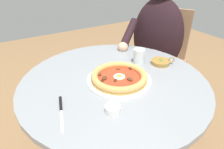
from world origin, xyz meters
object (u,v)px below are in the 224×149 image
object	(u,v)px
pizza_on_plate	(119,77)
water_glass	(139,57)
dining_table	(114,105)
steak_knife	(61,108)
olive_pan	(161,62)
diner_person	(154,61)
cafe_chair_diner	(160,53)
ramekin_capers	(113,109)

from	to	relation	value
pizza_on_plate	water_glass	size ratio (longest dim) A/B	3.78
dining_table	steak_knife	size ratio (longest dim) A/B	4.55
olive_pan	diner_person	size ratio (longest dim) A/B	0.10
dining_table	diner_person	xyz separation A→B (m)	(0.58, 0.32, -0.01)
olive_pan	water_glass	bearing A→B (deg)	143.00
pizza_on_plate	water_glass	distance (m)	0.23
pizza_on_plate	water_glass	bearing A→B (deg)	27.82
steak_knife	water_glass	bearing A→B (deg)	17.59
dining_table	cafe_chair_diner	world-z (taller)	cafe_chair_diner
dining_table	steak_knife	distance (m)	0.36
cafe_chair_diner	dining_table	bearing A→B (deg)	-150.99
cafe_chair_diner	diner_person	bearing A→B (deg)	-151.63
pizza_on_plate	olive_pan	xyz separation A→B (m)	(0.31, 0.03, -0.01)
water_glass	diner_person	distance (m)	0.48
steak_knife	cafe_chair_diner	distance (m)	1.13
pizza_on_plate	steak_knife	bearing A→B (deg)	-169.77
steak_knife	ramekin_capers	world-z (taller)	ramekin_capers
diner_person	cafe_chair_diner	world-z (taller)	diner_person
pizza_on_plate	olive_pan	distance (m)	0.31
water_glass	steak_knife	distance (m)	0.55
dining_table	pizza_on_plate	size ratio (longest dim) A/B	2.94
dining_table	cafe_chair_diner	distance (m)	0.81
pizza_on_plate	olive_pan	bearing A→B (deg)	5.95
olive_pan	diner_person	distance (m)	0.45
steak_knife	pizza_on_plate	bearing A→B (deg)	10.23
dining_table	water_glass	world-z (taller)	water_glass
ramekin_capers	cafe_chair_diner	world-z (taller)	cafe_chair_diner
dining_table	steak_knife	world-z (taller)	steak_knife
dining_table	ramekin_capers	xyz separation A→B (m)	(-0.13, -0.21, 0.18)
dining_table	ramekin_capers	size ratio (longest dim) A/B	15.27
ramekin_capers	water_glass	bearing A→B (deg)	39.64
water_glass	olive_pan	bearing A→B (deg)	-37.00
diner_person	cafe_chair_diner	bearing A→B (deg)	28.37
water_glass	ramekin_capers	size ratio (longest dim) A/B	1.38
dining_table	diner_person	distance (m)	0.66
water_glass	dining_table	bearing A→B (deg)	-159.13
pizza_on_plate	cafe_chair_diner	distance (m)	0.83
water_glass	steak_knife	size ratio (longest dim) A/B	0.41
water_glass	cafe_chair_diner	world-z (taller)	cafe_chair_diner
olive_pan	cafe_chair_diner	distance (m)	0.57
water_glass	ramekin_capers	xyz separation A→B (m)	(-0.35, -0.29, -0.02)
water_glass	diner_person	xyz separation A→B (m)	(0.36, 0.24, -0.22)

